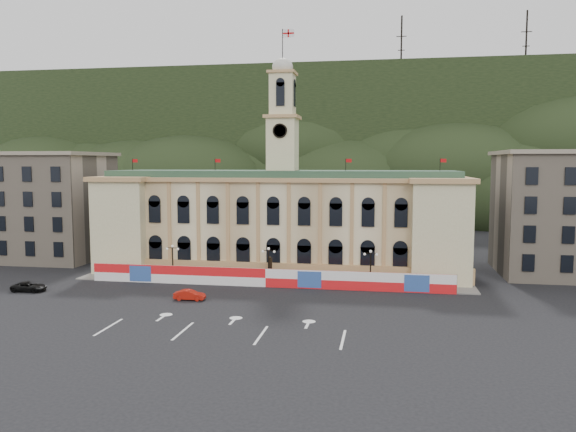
% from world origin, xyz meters
% --- Properties ---
extents(ground, '(260.00, 260.00, 0.00)m').
position_xyz_m(ground, '(0.00, 0.00, 0.00)').
color(ground, black).
rests_on(ground, ground).
extents(lane_markings, '(26.00, 10.00, 0.02)m').
position_xyz_m(lane_markings, '(0.00, -5.00, 0.00)').
color(lane_markings, white).
rests_on(lane_markings, ground).
extents(hill_ridge, '(230.00, 80.00, 64.00)m').
position_xyz_m(hill_ridge, '(0.03, 121.99, 19.48)').
color(hill_ridge, black).
rests_on(hill_ridge, ground).
extents(city_hall, '(56.20, 17.60, 37.10)m').
position_xyz_m(city_hall, '(0.00, 27.63, 7.85)').
color(city_hall, beige).
rests_on(city_hall, ground).
extents(side_building_left, '(21.00, 17.00, 18.60)m').
position_xyz_m(side_building_left, '(-43.00, 30.93, 9.33)').
color(side_building_left, tan).
rests_on(side_building_left, ground).
extents(side_building_right, '(21.00, 17.00, 18.60)m').
position_xyz_m(side_building_right, '(43.00, 30.93, 9.33)').
color(side_building_right, tan).
rests_on(side_building_right, ground).
extents(hoarding_fence, '(50.00, 0.44, 2.50)m').
position_xyz_m(hoarding_fence, '(0.06, 15.07, 1.25)').
color(hoarding_fence, red).
rests_on(hoarding_fence, ground).
extents(pavement, '(56.00, 5.50, 0.16)m').
position_xyz_m(pavement, '(0.00, 17.75, 0.08)').
color(pavement, slate).
rests_on(pavement, ground).
extents(statue, '(1.40, 1.40, 3.72)m').
position_xyz_m(statue, '(0.00, 18.00, 1.19)').
color(statue, '#595651').
rests_on(statue, ground).
extents(lamp_left, '(1.96, 0.44, 5.15)m').
position_xyz_m(lamp_left, '(-14.00, 17.00, 3.07)').
color(lamp_left, black).
rests_on(lamp_left, ground).
extents(lamp_center, '(1.96, 0.44, 5.15)m').
position_xyz_m(lamp_center, '(0.00, 17.00, 3.07)').
color(lamp_center, black).
rests_on(lamp_center, ground).
extents(lamp_right, '(1.96, 0.44, 5.15)m').
position_xyz_m(lamp_right, '(14.00, 17.00, 3.07)').
color(lamp_right, black).
rests_on(lamp_right, ground).
extents(red_sedan, '(1.68, 3.95, 1.26)m').
position_xyz_m(red_sedan, '(-7.69, 6.31, 0.63)').
color(red_sedan, '#AE170C').
rests_on(red_sedan, ground).
extents(black_suv, '(2.59, 4.72, 1.24)m').
position_xyz_m(black_suv, '(-30.00, 7.17, 0.62)').
color(black_suv, black).
rests_on(black_suv, ground).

